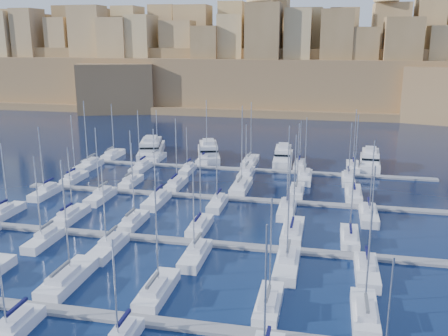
% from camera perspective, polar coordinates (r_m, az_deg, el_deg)
% --- Properties ---
extents(ground, '(600.00, 600.00, 0.00)m').
position_cam_1_polar(ground, '(86.86, -0.76, -5.60)').
color(ground, '#081033').
rests_on(ground, ground).
extents(pontoon_near, '(84.00, 2.00, 0.40)m').
position_cam_1_polar(pontoon_near, '(57.32, -8.63, -16.94)').
color(pontoon_near, slate).
rests_on(pontoon_near, ground).
extents(pontoon_mid_near, '(84.00, 2.00, 0.40)m').
position_cam_1_polar(pontoon_mid_near, '(75.96, -2.79, -8.52)').
color(pontoon_mid_near, slate).
rests_on(pontoon_mid_near, ground).
extents(pontoon_mid_far, '(84.00, 2.00, 0.40)m').
position_cam_1_polar(pontoon_mid_far, '(96.03, 0.55, -3.47)').
color(pontoon_mid_far, slate).
rests_on(pontoon_mid_far, ground).
extents(pontoon_far, '(84.00, 2.00, 0.40)m').
position_cam_1_polar(pontoon_far, '(116.80, 2.70, -0.18)').
color(pontoon_far, slate).
rests_on(pontoon_far, ground).
extents(sailboat_2, '(3.27, 10.90, 16.24)m').
position_cam_1_polar(sailboat_2, '(67.13, -17.41, -11.94)').
color(sailboat_2, silver).
rests_on(sailboat_2, ground).
extents(sailboat_3, '(2.91, 9.71, 13.92)m').
position_cam_1_polar(sailboat_3, '(62.02, -7.68, -13.71)').
color(sailboat_3, silver).
rests_on(sailboat_3, ground).
extents(sailboat_4, '(2.69, 8.95, 13.53)m').
position_cam_1_polar(sailboat_4, '(58.95, 5.13, -15.25)').
color(sailboat_4, silver).
rests_on(sailboat_4, ground).
extents(sailboat_5, '(2.80, 9.33, 13.21)m').
position_cam_1_polar(sailboat_5, '(59.05, 15.78, -15.74)').
color(sailboat_5, silver).
rests_on(sailboat_5, ground).
extents(sailboat_8, '(2.74, 9.12, 14.54)m').
position_cam_1_polar(sailboat_8, '(58.52, -23.16, -16.72)').
color(sailboat_8, silver).
rests_on(sailboat_8, ground).
extents(sailboat_12, '(2.45, 8.16, 13.09)m').
position_cam_1_polar(sailboat_12, '(95.14, -23.62, -4.59)').
color(sailboat_12, silver).
rests_on(sailboat_12, ground).
extents(sailboat_13, '(2.77, 9.22, 12.76)m').
position_cam_1_polar(sailboat_13, '(89.24, -17.08, -5.22)').
color(sailboat_13, silver).
rests_on(sailboat_13, ground).
extents(sailboat_14, '(2.53, 8.43, 14.12)m').
position_cam_1_polar(sailboat_14, '(84.09, -10.32, -6.01)').
color(sailboat_14, silver).
rests_on(sailboat_14, ground).
extents(sailboat_15, '(2.65, 8.82, 14.44)m').
position_cam_1_polar(sailboat_15, '(80.82, -2.78, -6.64)').
color(sailboat_15, silver).
rests_on(sailboat_15, ground).
extents(sailboat_16, '(3.14, 10.47, 16.31)m').
position_cam_1_polar(sailboat_16, '(79.32, 7.85, -7.17)').
color(sailboat_16, silver).
rests_on(sailboat_16, ground).
extents(sailboat_17, '(2.66, 8.88, 14.02)m').
position_cam_1_polar(sailboat_17, '(78.58, 14.17, -7.74)').
color(sailboat_17, silver).
rests_on(sailboat_17, ground).
extents(sailboat_19, '(2.49, 8.30, 14.06)m').
position_cam_1_polar(sailboat_19, '(80.19, -19.90, -7.73)').
color(sailboat_19, silver).
rests_on(sailboat_19, ground).
extents(sailboat_20, '(2.82, 9.38, 13.50)m').
position_cam_1_polar(sailboat_20, '(74.88, -13.08, -8.81)').
color(sailboat_20, silver).
rests_on(sailboat_20, ground).
extents(sailboat_21, '(2.76, 9.20, 13.60)m').
position_cam_1_polar(sailboat_21, '(70.70, -3.29, -9.88)').
color(sailboat_21, silver).
rests_on(sailboat_21, ground).
extents(sailboat_22, '(3.03, 10.08, 16.20)m').
position_cam_1_polar(sailboat_22, '(68.31, 7.22, -10.88)').
color(sailboat_22, silver).
rests_on(sailboat_22, ground).
extents(sailboat_23, '(2.90, 9.67, 15.36)m').
position_cam_1_polar(sailboat_23, '(68.60, 16.00, -11.25)').
color(sailboat_23, silver).
rests_on(sailboat_23, ground).
extents(sailboat_24, '(2.53, 8.45, 14.61)m').
position_cam_1_polar(sailboat_24, '(112.41, -16.74, -1.11)').
color(sailboat_24, silver).
rests_on(sailboat_24, ground).
extents(sailboat_25, '(2.49, 8.30, 11.87)m').
position_cam_1_polar(sailboat_25, '(106.78, -10.57, -1.56)').
color(sailboat_25, silver).
rests_on(sailboat_25, ground).
extents(sailboat_26, '(2.69, 8.97, 14.61)m').
position_cam_1_polar(sailboat_26, '(103.79, -5.50, -1.83)').
color(sailboat_26, silver).
rests_on(sailboat_26, ground).
extents(sailboat_27, '(3.20, 10.68, 17.46)m').
position_cam_1_polar(sailboat_27, '(101.46, 1.96, -2.13)').
color(sailboat_27, silver).
rests_on(sailboat_27, ground).
extents(sailboat_28, '(2.69, 8.96, 14.50)m').
position_cam_1_polar(sailboat_28, '(99.41, 8.30, -2.66)').
color(sailboat_28, silver).
rests_on(sailboat_28, ground).
extents(sailboat_29, '(3.03, 10.09, 16.40)m').
position_cam_1_polar(sailboat_29, '(99.92, 14.57, -2.89)').
color(sailboat_29, silver).
rests_on(sailboat_29, ground).
extents(sailboat_30, '(2.67, 8.89, 14.12)m').
position_cam_1_polar(sailboat_30, '(104.02, -19.69, -2.61)').
color(sailboat_30, silver).
rests_on(sailboat_30, ground).
extents(sailboat_31, '(2.79, 9.29, 14.41)m').
position_cam_1_polar(sailboat_31, '(98.30, -13.89, -3.15)').
color(sailboat_31, silver).
rests_on(sailboat_31, ground).
extents(sailboat_32, '(2.85, 9.49, 14.63)m').
position_cam_1_polar(sailboat_32, '(93.96, -7.69, -3.67)').
color(sailboat_32, silver).
rests_on(sailboat_32, ground).
extents(sailboat_33, '(2.47, 8.23, 12.12)m').
position_cam_1_polar(sailboat_33, '(91.44, -0.74, -4.07)').
color(sailboat_33, silver).
rests_on(sailboat_33, ground).
extents(sailboat_34, '(2.88, 9.59, 16.09)m').
position_cam_1_polar(sailboat_34, '(88.99, 7.21, -4.70)').
color(sailboat_34, silver).
rests_on(sailboat_34, ground).
extents(sailboat_35, '(2.90, 9.67, 14.11)m').
position_cam_1_polar(sailboat_35, '(89.04, 16.21, -5.18)').
color(sailboat_35, silver).
rests_on(sailboat_35, ground).
extents(sailboat_36, '(2.82, 9.41, 14.16)m').
position_cam_1_polar(sailboat_36, '(132.33, -12.57, 1.49)').
color(sailboat_36, silver).
rests_on(sailboat_36, ground).
extents(sailboat_37, '(2.45, 8.16, 13.05)m').
position_cam_1_polar(sailboat_37, '(127.25, -7.66, 1.19)').
color(sailboat_37, silver).
rests_on(sailboat_37, ground).
extents(sailboat_38, '(3.06, 10.19, 15.71)m').
position_cam_1_polar(sailboat_38, '(124.58, -2.05, 1.04)').
color(sailboat_38, silver).
rests_on(sailboat_38, ground).
extents(sailboat_39, '(3.07, 10.25, 15.48)m').
position_cam_1_polar(sailboat_39, '(122.45, 3.01, 0.78)').
color(sailboat_39, silver).
rests_on(sailboat_39, ground).
extents(sailboat_40, '(2.55, 8.49, 11.58)m').
position_cam_1_polar(sailboat_40, '(120.40, 8.61, 0.37)').
color(sailboat_40, silver).
rests_on(sailboat_40, ground).
extents(sailboat_41, '(2.82, 9.39, 14.50)m').
position_cam_1_polar(sailboat_41, '(120.80, 14.51, 0.13)').
color(sailboat_41, silver).
rests_on(sailboat_41, ground).
extents(sailboat_42, '(3.07, 10.24, 16.44)m').
position_cam_1_polar(sailboat_42, '(122.59, -15.16, 0.31)').
color(sailboat_42, silver).
rests_on(sailboat_42, ground).
extents(sailboat_43, '(2.68, 8.92, 14.49)m').
position_cam_1_polar(sailboat_43, '(117.99, -9.48, 0.06)').
color(sailboat_43, silver).
rests_on(sailboat_43, ground).
extents(sailboat_44, '(2.27, 7.58, 10.95)m').
position_cam_1_polar(sailboat_44, '(115.06, -4.16, -0.17)').
color(sailboat_44, silver).
rests_on(sailboat_44, ground).
extents(sailboat_45, '(2.77, 9.22, 12.22)m').
position_cam_1_polar(sailboat_45, '(111.33, 2.55, -0.64)').
color(sailboat_45, silver).
rests_on(sailboat_45, ground).
extents(sailboat_46, '(2.95, 9.83, 14.22)m').
position_cam_1_polar(sailboat_46, '(109.75, 9.20, -1.04)').
color(sailboat_46, silver).
rests_on(sailboat_46, ground).
extents(sailboat_47, '(2.63, 8.78, 13.34)m').
position_cam_1_polar(sailboat_47, '(110.26, 14.00, -1.23)').
color(sailboat_47, silver).
rests_on(sailboat_47, ground).
extents(motor_yacht_a, '(10.22, 19.87, 5.25)m').
position_cam_1_polar(motor_yacht_a, '(133.43, -8.31, 2.23)').
color(motor_yacht_a, silver).
rests_on(motor_yacht_a, ground).
extents(motor_yacht_b, '(9.59, 17.68, 5.25)m').
position_cam_1_polar(motor_yacht_b, '(127.92, -1.80, 1.84)').
color(motor_yacht_b, silver).
rests_on(motor_yacht_b, ground).
extents(motor_yacht_c, '(5.21, 14.99, 5.25)m').
position_cam_1_polar(motor_yacht_c, '(123.81, 6.77, 1.31)').
color(motor_yacht_c, silver).
rests_on(motor_yacht_c, ground).
extents(motor_yacht_d, '(5.48, 15.40, 5.25)m').
position_cam_1_polar(motor_yacht_d, '(123.94, 16.35, 0.83)').
color(motor_yacht_d, silver).
rests_on(motor_yacht_d, ground).
extents(fortified_city, '(460.00, 108.95, 59.52)m').
position_cam_1_polar(fortified_city, '(235.93, 7.68, 10.80)').
color(fortified_city, brown).
rests_on(fortified_city, ground).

